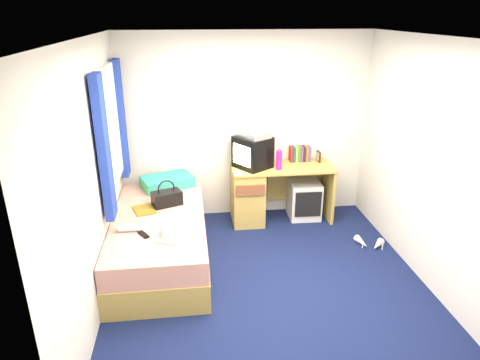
{
  "coord_description": "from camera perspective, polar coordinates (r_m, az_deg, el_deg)",
  "views": [
    {
      "loc": [
        -0.73,
        -3.64,
        2.61
      ],
      "look_at": [
        -0.2,
        0.7,
        0.87
      ],
      "focal_mm": 32.0,
      "sensor_mm": 36.0,
      "label": 1
    }
  ],
  "objects": [
    {
      "name": "ground",
      "position": [
        4.53,
        3.66,
        -13.5
      ],
      "size": [
        3.4,
        3.4,
        0.0
      ],
      "primitive_type": "plane",
      "color": "#0C1438",
      "rests_on": "ground"
    },
    {
      "name": "room_shell",
      "position": [
        3.89,
        4.16,
        4.29
      ],
      "size": [
        3.4,
        3.4,
        3.4
      ],
      "color": "white",
      "rests_on": "ground"
    },
    {
      "name": "bed",
      "position": [
        4.84,
        -10.59,
        -7.69
      ],
      "size": [
        1.01,
        2.0,
        0.54
      ],
      "color": "tan",
      "rests_on": "ground"
    },
    {
      "name": "pillow",
      "position": [
        5.45,
        -9.64,
        -0.22
      ],
      "size": [
        0.71,
        0.58,
        0.13
      ],
      "primitive_type": "cube",
      "rotation": [
        0.0,
        0.0,
        0.37
      ],
      "color": "#1C6FB7",
      "rests_on": "bed"
    },
    {
      "name": "desk",
      "position": [
        5.6,
        2.74,
        -1.52
      ],
      "size": [
        1.3,
        0.55,
        0.75
      ],
      "color": "tan",
      "rests_on": "ground"
    },
    {
      "name": "storage_cube",
      "position": [
        5.8,
        8.53,
        -2.56
      ],
      "size": [
        0.41,
        0.41,
        0.5
      ],
      "primitive_type": "cube",
      "rotation": [
        0.0,
        0.0,
        -0.03
      ],
      "color": "silver",
      "rests_on": "ground"
    },
    {
      "name": "crt_tv",
      "position": [
        5.4,
        1.68,
        3.74
      ],
      "size": [
        0.53,
        0.54,
        0.4
      ],
      "rotation": [
        0.0,
        0.0,
        -0.96
      ],
      "color": "black",
      "rests_on": "desk"
    },
    {
      "name": "vcr",
      "position": [
        5.33,
        1.74,
        6.17
      ],
      "size": [
        0.44,
        0.48,
        0.07
      ],
      "primitive_type": "cube",
      "rotation": [
        0.0,
        0.0,
        -1.04
      ],
      "color": "silver",
      "rests_on": "crt_tv"
    },
    {
      "name": "book_row",
      "position": [
        5.71,
        7.98,
        3.5
      ],
      "size": [
        0.27,
        0.13,
        0.2
      ],
      "color": "maroon",
      "rests_on": "desk"
    },
    {
      "name": "picture_frame",
      "position": [
        5.74,
        10.43,
        3.12
      ],
      "size": [
        0.03,
        0.12,
        0.14
      ],
      "primitive_type": "cube",
      "rotation": [
        0.0,
        0.0,
        0.07
      ],
      "color": "black",
      "rests_on": "desk"
    },
    {
      "name": "pink_water_bottle",
      "position": [
        5.36,
        5.22,
        2.6
      ],
      "size": [
        0.09,
        0.09,
        0.23
      ],
      "primitive_type": "cylinder",
      "rotation": [
        0.0,
        0.0,
        0.28
      ],
      "color": "#E32095",
      "rests_on": "desk"
    },
    {
      "name": "aerosol_can",
      "position": [
        5.45,
        4.33,
        2.71
      ],
      "size": [
        0.06,
        0.06,
        0.19
      ],
      "primitive_type": "cylinder",
      "rotation": [
        0.0,
        0.0,
        -0.23
      ],
      "color": "silver",
      "rests_on": "desk"
    },
    {
      "name": "handbag",
      "position": [
        4.93,
        -9.73,
        -2.34
      ],
      "size": [
        0.37,
        0.29,
        0.3
      ],
      "rotation": [
        0.0,
        0.0,
        0.37
      ],
      "color": "black",
      "rests_on": "bed"
    },
    {
      "name": "towel",
      "position": [
        4.35,
        -7.9,
        -6.18
      ],
      "size": [
        0.36,
        0.32,
        0.11
      ],
      "primitive_type": "cube",
      "rotation": [
        0.0,
        0.0,
        -0.18
      ],
      "color": "white",
      "rests_on": "bed"
    },
    {
      "name": "magazine",
      "position": [
        4.88,
        -12.7,
        -3.91
      ],
      "size": [
        0.29,
        0.33,
        0.01
      ],
      "primitive_type": "cube",
      "rotation": [
        0.0,
        0.0,
        0.33
      ],
      "color": "gold",
      "rests_on": "bed"
    },
    {
      "name": "water_bottle",
      "position": [
        4.46,
        -14.65,
        -6.23
      ],
      "size": [
        0.2,
        0.07,
        0.07
      ],
      "primitive_type": "cylinder",
      "rotation": [
        0.0,
        1.57,
        -0.01
      ],
      "color": "silver",
      "rests_on": "bed"
    },
    {
      "name": "colour_swatch_fan",
      "position": [
        4.18,
        -9.66,
        -8.26
      ],
      "size": [
        0.23,
        0.14,
        0.01
      ],
      "primitive_type": "cube",
      "rotation": [
        0.0,
        0.0,
        -0.4
      ],
      "color": "orange",
      "rests_on": "bed"
    },
    {
      "name": "remote_control",
      "position": [
        4.36,
        -12.75,
        -7.09
      ],
      "size": [
        0.13,
        0.16,
        0.02
      ],
      "primitive_type": "cube",
      "rotation": [
        0.0,
        0.0,
        0.56
      ],
      "color": "black",
      "rests_on": "bed"
    },
    {
      "name": "window_assembly",
      "position": [
        4.76,
        -16.76,
        6.26
      ],
      "size": [
        0.11,
        1.42,
        1.4
      ],
      "color": "silver",
      "rests_on": "room_shell"
    },
    {
      "name": "white_heels",
      "position": [
        5.34,
        16.89,
        -8.13
      ],
      "size": [
        0.33,
        0.31,
        0.09
      ],
      "color": "silver",
      "rests_on": "ground"
    }
  ]
}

